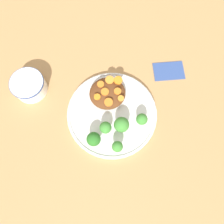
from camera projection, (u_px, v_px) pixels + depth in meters
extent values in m
plane|color=tan|center=(112.00, 115.00, 0.70)|extent=(4.00, 4.00, 0.00)
cylinder|color=silver|center=(112.00, 114.00, 0.69)|extent=(0.28, 0.28, 0.02)
torus|color=silver|center=(112.00, 113.00, 0.69)|extent=(0.28, 0.28, 0.01)
cylinder|color=white|center=(29.00, 86.00, 0.70)|extent=(0.10, 0.10, 0.05)
cylinder|color=#2D478C|center=(26.00, 83.00, 0.68)|extent=(0.11, 0.11, 0.01)
cylinder|color=white|center=(27.00, 84.00, 0.68)|extent=(0.09, 0.09, 0.01)
ellipsoid|color=#5B3319|center=(107.00, 93.00, 0.69)|extent=(0.11, 0.11, 0.04)
cylinder|color=#7FA85B|center=(141.00, 121.00, 0.67)|extent=(0.01, 0.01, 0.02)
sphere|color=#3D8433|center=(142.00, 119.00, 0.65)|extent=(0.03, 0.03, 0.03)
cylinder|color=#7FA85B|center=(94.00, 140.00, 0.65)|extent=(0.02, 0.02, 0.02)
sphere|color=#286B23|center=(94.00, 139.00, 0.63)|extent=(0.04, 0.04, 0.04)
cylinder|color=#7FA85B|center=(121.00, 127.00, 0.66)|extent=(0.01, 0.01, 0.02)
sphere|color=#3D8433|center=(122.00, 125.00, 0.64)|extent=(0.05, 0.05, 0.05)
cylinder|color=#7FA85B|center=(117.00, 147.00, 0.64)|extent=(0.02, 0.02, 0.02)
sphere|color=#3D8433|center=(117.00, 147.00, 0.63)|extent=(0.03, 0.03, 0.03)
cylinder|color=#759E51|center=(106.00, 129.00, 0.66)|extent=(0.02, 0.02, 0.02)
sphere|color=#3D8433|center=(105.00, 128.00, 0.64)|extent=(0.04, 0.04, 0.04)
cylinder|color=orange|center=(97.00, 97.00, 0.66)|extent=(0.02, 0.02, 0.00)
cylinder|color=orange|center=(118.00, 80.00, 0.68)|extent=(0.03, 0.03, 0.01)
cylinder|color=orange|center=(101.00, 84.00, 0.67)|extent=(0.02, 0.02, 0.00)
cylinder|color=orange|center=(118.00, 91.00, 0.67)|extent=(0.02, 0.02, 0.00)
cylinder|color=orange|center=(109.00, 102.00, 0.66)|extent=(0.03, 0.03, 0.01)
cylinder|color=orange|center=(121.00, 98.00, 0.66)|extent=(0.02, 0.02, 0.00)
cylinder|color=orange|center=(105.00, 92.00, 0.67)|extent=(0.02, 0.02, 0.00)
cylinder|color=orange|center=(109.00, 80.00, 0.68)|extent=(0.03, 0.03, 0.00)
cube|color=#334C8C|center=(169.00, 71.00, 0.74)|extent=(0.10, 0.07, 0.01)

